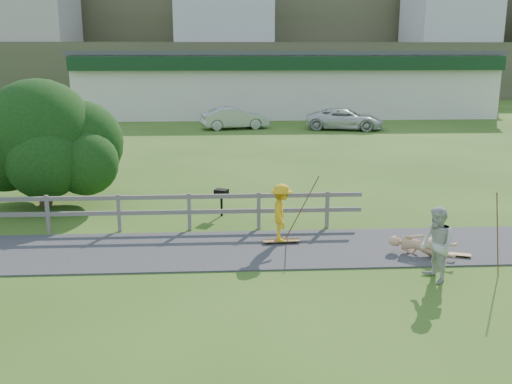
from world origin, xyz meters
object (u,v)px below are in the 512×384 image
tree (42,158)px  bbq (222,203)px  skater_fallen (422,245)px  car_white (345,119)px  skater_rider (282,216)px  spectator_a (437,245)px  car_silver (234,118)px

tree → bbq: bearing=-15.6°
skater_fallen → tree: 12.37m
bbq → tree: bearing=-171.7°
car_white → skater_rider: bearing=178.1°
spectator_a → car_silver: spectator_a is taller
skater_fallen → car_silver: car_silver is taller
skater_rider → spectator_a: 4.18m
skater_rider → tree: 8.77m
spectator_a → bbq: spectator_a is taller
skater_rider → bbq: 3.26m
skater_fallen → car_white: car_white is taller
spectator_a → bbq: (-4.79, 5.52, -0.43)m
car_silver → spectator_a: bearing=176.4°
car_white → bbq: bearing=172.0°
bbq → car_white: bearing=91.8°
spectator_a → car_white: spectator_a is taller
spectator_a → car_white: bearing=162.8°
bbq → car_silver: bearing=111.5°
skater_rider → skater_fallen: 3.65m
car_silver → tree: bearing=148.4°
skater_rider → car_silver: bearing=6.6°
skater_rider → bbq: size_ratio=1.81×
spectator_a → tree: (-10.70, 7.17, 0.76)m
spectator_a → car_silver: (-3.93, 26.33, -0.12)m
car_white → car_silver: bearing=98.3°
car_silver → skater_fallen: bearing=177.4°
car_white → bbq: 21.67m
skater_fallen → car_silver: 25.15m
spectator_a → car_silver: 26.62m
car_white → tree: 23.20m
skater_rider → skater_fallen: skater_rider is taller
skater_fallen → car_silver: bearing=42.5°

